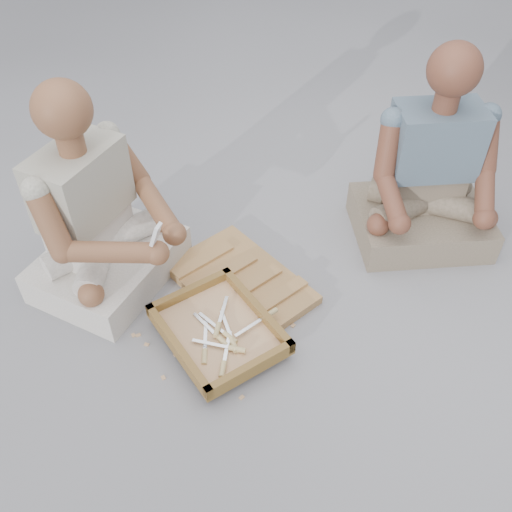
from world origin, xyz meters
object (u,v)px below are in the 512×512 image
Objects in this scene: tool_tray at (219,330)px; companion at (429,180)px; carved_panel at (240,283)px; craftsman at (98,222)px.

companion is (0.40, 1.10, 0.26)m from tool_tray.
tool_tray is 0.65× the size of companion.
companion is at bearing 57.32° from carved_panel.
companion is at bearing 69.79° from tool_tray.
carved_panel is at bearing 109.79° from tool_tray.
companion is (0.51, 0.80, 0.30)m from carved_panel.
craftsman is (-0.53, -0.28, 0.31)m from carved_panel.
tool_tray is (0.11, -0.30, 0.04)m from carved_panel.
craftsman reaches higher than tool_tray.
companion reaches higher than carved_panel.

